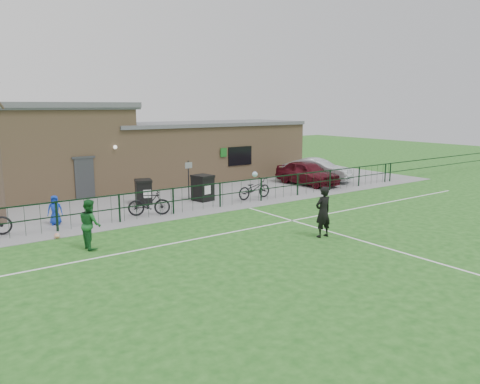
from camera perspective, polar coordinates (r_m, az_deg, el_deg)
ground at (r=15.81m, az=10.79°, el=-7.33°), size 90.00×90.00×0.00m
paving_strip at (r=26.62m, az=-10.80°, el=-0.02°), size 34.00×13.00×0.02m
pitch_line_touch at (r=21.69m, az=-4.35°, el=-2.27°), size 28.00×0.10×0.01m
pitch_line_mid at (r=18.65m, az=1.81°, el=-4.37°), size 28.00×0.10×0.01m
pitch_line_perp at (r=17.27m, az=15.38°, el=-5.98°), size 0.10×16.00×0.01m
perimeter_fence at (r=21.74m, az=-4.65°, el=-0.64°), size 28.00×0.10×1.20m
wheelie_bin_left at (r=23.44m, az=-11.69°, el=-0.06°), size 0.96×1.02×1.12m
wheelie_bin_right at (r=23.80m, az=-4.57°, el=0.41°), size 0.96×1.05×1.22m
sign_post at (r=24.19m, az=-6.29°, el=1.48°), size 0.08×0.08×2.00m
car_maroon at (r=28.80m, az=8.19°, el=2.33°), size 1.98×4.36×1.45m
car_silver at (r=30.26m, az=9.37°, el=2.67°), size 3.19×4.57×1.43m
bicycle_d at (r=20.91m, az=-11.02°, el=-1.33°), size 1.89×1.21×1.10m
bicycle_e at (r=24.22m, az=1.75°, el=0.43°), size 2.05×0.78×1.07m
spectator_child at (r=20.36m, az=-21.63°, el=-2.06°), size 0.68×0.54×1.21m
goalkeeper_kick at (r=17.44m, az=9.94°, el=-2.32°), size 1.45×3.17×2.20m
outfield_player at (r=16.62m, az=-17.82°, el=-3.74°), size 0.64×0.83×1.70m
ball_ground at (r=18.39m, az=-21.40°, el=-5.00°), size 0.21×0.21×0.21m
clubhouse at (r=28.72m, az=-15.12°, el=5.02°), size 24.25×5.40×4.96m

